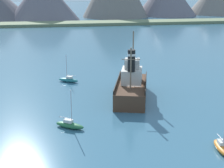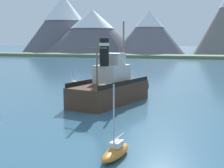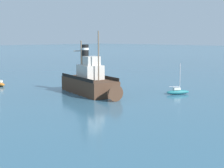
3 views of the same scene
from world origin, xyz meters
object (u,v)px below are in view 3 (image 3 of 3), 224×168
at_px(sailboat_orange, 0,84).
at_px(sailboat_teal, 178,92).
at_px(old_tugboat, 91,82).
at_px(sailboat_green, 93,80).

xyz_separation_m(sailboat_orange, sailboat_teal, (-14.77, 29.04, 0.00)).
distance_m(sailboat_orange, sailboat_teal, 32.58).
xyz_separation_m(old_tugboat, sailboat_orange, (5.53, -18.77, -1.40)).
bearing_deg(sailboat_green, old_tugboat, 45.52).
height_order(sailboat_green, sailboat_teal, same).
relative_size(sailboat_orange, sailboat_teal, 1.00).
xyz_separation_m(sailboat_orange, sailboat_green, (-15.51, 8.60, 0.00)).
bearing_deg(sailboat_teal, sailboat_orange, -63.04).
bearing_deg(sailboat_green, sailboat_orange, -29.02).
bearing_deg(sailboat_teal, sailboat_green, -92.09).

